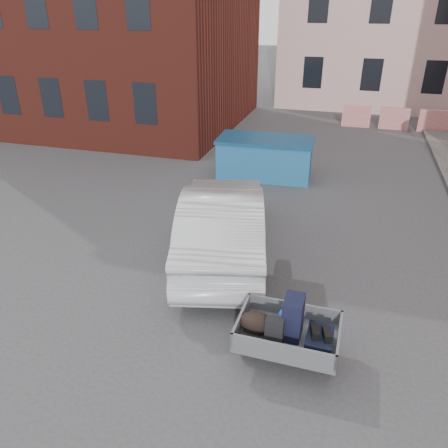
% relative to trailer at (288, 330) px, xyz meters
% --- Properties ---
extents(ground, '(120.00, 120.00, 0.00)m').
position_rel_trailer_xyz_m(ground, '(-1.78, 1.22, -0.61)').
color(ground, '#38383A').
rests_on(ground, ground).
extents(far_building, '(6.00, 6.00, 8.00)m').
position_rel_trailer_xyz_m(far_building, '(-21.78, 23.22, 3.39)').
color(far_building, maroon).
rests_on(far_building, ground).
extents(barriers, '(4.70, 0.18, 1.00)m').
position_rel_trailer_xyz_m(barriers, '(2.42, 16.22, -0.11)').
color(barriers, red).
rests_on(barriers, ground).
extents(trailer, '(1.62, 1.82, 1.20)m').
position_rel_trailer_xyz_m(trailer, '(0.00, 0.00, 0.00)').
color(trailer, black).
rests_on(trailer, ground).
extents(dumpster, '(3.22, 1.78, 1.32)m').
position_rel_trailer_xyz_m(dumpster, '(-2.09, 8.39, 0.06)').
color(dumpster, '#206299').
rests_on(dumpster, ground).
extents(silver_car, '(2.95, 5.36, 1.68)m').
position_rel_trailer_xyz_m(silver_car, '(-1.97, 2.99, 0.23)').
color(silver_car, '#B9BCC2').
rests_on(silver_car, ground).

